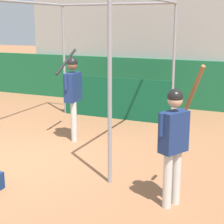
{
  "coord_description": "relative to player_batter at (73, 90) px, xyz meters",
  "views": [
    {
      "loc": [
        4.58,
        -5.51,
        2.67
      ],
      "look_at": [
        1.88,
        0.62,
        1.04
      ],
      "focal_mm": 60.0,
      "sensor_mm": 36.0,
      "label": 1
    }
  ],
  "objects": [
    {
      "name": "bleacher_section",
      "position": [
        -0.42,
        6.26,
        0.62
      ],
      "size": [
        7.05,
        4.0,
        3.59
      ],
      "color": "#9E9E99",
      "rests_on": "ground"
    },
    {
      "name": "ground_plane",
      "position": [
        -0.42,
        -1.73,
        -1.17
      ],
      "size": [
        60.0,
        60.0,
        0.0
      ],
      "primitive_type": "plane",
      "color": "#9E6642"
    },
    {
      "name": "player_batter",
      "position": [
        0.0,
        0.0,
        0.0
      ],
      "size": [
        0.53,
        0.95,
        2.04
      ],
      "rotation": [
        0.0,
        0.0,
        1.62
      ],
      "color": "silver",
      "rests_on": "ground"
    },
    {
      "name": "player_waiting",
      "position": [
        2.91,
        -2.21,
        -0.1
      ],
      "size": [
        0.58,
        0.81,
        2.1
      ],
      "rotation": [
        0.0,
        0.0,
        1.08
      ],
      "color": "silver",
      "rests_on": "ground"
    },
    {
      "name": "outfield_wall",
      "position": [
        -0.42,
        4.2,
        -0.41
      ],
      "size": [
        24.0,
        0.12,
        1.51
      ],
      "color": "#196038",
      "rests_on": "ground"
    },
    {
      "name": "batting_cage",
      "position": [
        0.12,
        1.28,
        0.21
      ],
      "size": [
        3.31,
        4.07,
        3.14
      ],
      "color": "gray",
      "rests_on": "ground"
    }
  ]
}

